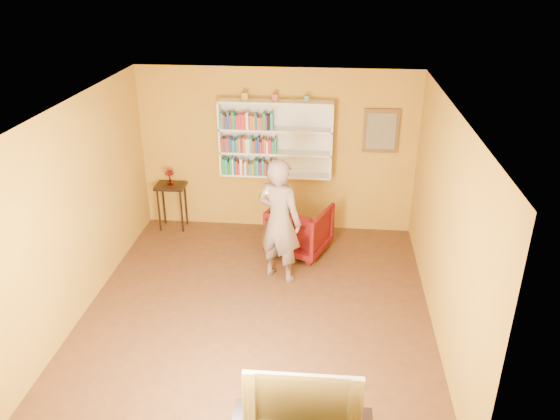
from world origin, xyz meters
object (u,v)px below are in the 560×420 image
object	(u,v)px
armchair	(300,229)
person	(279,221)
bookshelf	(276,138)
ruby_lustre	(170,174)
console_table	(171,192)
television	(303,393)

from	to	relation	value
armchair	person	bearing A→B (deg)	94.67
bookshelf	ruby_lustre	bearing A→B (deg)	-174.79
console_table	person	size ratio (longest dim) A/B	0.44
ruby_lustre	person	size ratio (longest dim) A/B	0.14
ruby_lustre	armchair	xyz separation A→B (m)	(2.19, -0.61, -0.59)
console_table	person	world-z (taller)	person
bookshelf	television	bearing A→B (deg)	-81.20
bookshelf	person	world-z (taller)	bookshelf
bookshelf	television	size ratio (longest dim) A/B	1.74
bookshelf	console_table	bearing A→B (deg)	-174.79
armchair	television	xyz separation A→B (m)	(0.28, -3.89, 0.36)
console_table	ruby_lustre	size ratio (longest dim) A/B	3.10
console_table	armchair	size ratio (longest dim) A/B	0.93
bookshelf	person	xyz separation A→B (m)	(0.21, -1.58, -0.69)
armchair	bookshelf	bearing A→B (deg)	-38.99
television	armchair	bearing A→B (deg)	93.41
bookshelf	ruby_lustre	world-z (taller)	bookshelf
console_table	armchair	world-z (taller)	console_table
armchair	person	distance (m)	0.99
bookshelf	ruby_lustre	size ratio (longest dim) A/B	7.04
console_table	person	bearing A→B (deg)	-35.96
bookshelf	ruby_lustre	xyz separation A→B (m)	(-1.75, -0.16, -0.62)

